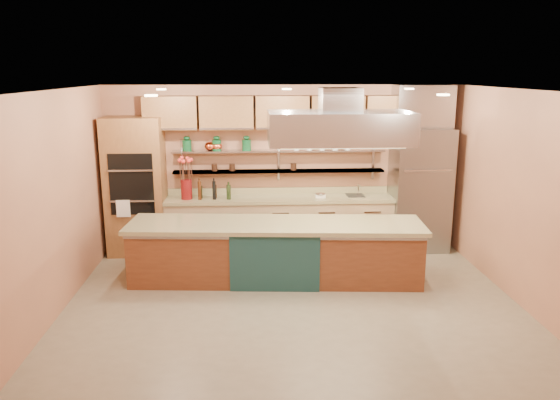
{
  "coord_description": "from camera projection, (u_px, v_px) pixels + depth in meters",
  "views": [
    {
      "loc": [
        -0.55,
        -6.83,
        3.03
      ],
      "look_at": [
        -0.11,
        1.0,
        1.17
      ],
      "focal_mm": 35.0,
      "sensor_mm": 36.0,
      "label": 1
    }
  ],
  "objects": [
    {
      "name": "back_counter",
      "position": [
        280.0,
        223.0,
        9.39
      ],
      "size": [
        3.84,
        0.64,
        0.93
      ],
      "primitive_type": "cube",
      "color": "tan",
      "rests_on": "floor"
    },
    {
      "name": "ceiling",
      "position": [
        293.0,
        90.0,
        6.71
      ],
      "size": [
        6.0,
        5.0,
        0.02
      ],
      "primitive_type": "cube",
      "color": "black",
      "rests_on": "wall_back"
    },
    {
      "name": "ceiling_downlights",
      "position": [
        292.0,
        92.0,
        6.91
      ],
      "size": [
        4.0,
        2.8,
        0.02
      ],
      "primitive_type": "cube",
      "color": "#FFE5A5",
      "rests_on": "ceiling"
    },
    {
      "name": "wall_shelf_upper",
      "position": [
        279.0,
        151.0,
        9.27
      ],
      "size": [
        3.6,
        0.26,
        0.03
      ],
      "primitive_type": "cube",
      "color": "#A4A7AB",
      "rests_on": "wall_back"
    },
    {
      "name": "island",
      "position": [
        276.0,
        251.0,
        8.03
      ],
      "size": [
        4.25,
        1.22,
        0.87
      ],
      "primitive_type": "cube",
      "rotation": [
        0.0,
        0.0,
        -0.08
      ],
      "color": "brown",
      "rests_on": "floor"
    },
    {
      "name": "refrigerator",
      "position": [
        420.0,
        189.0,
        9.33
      ],
      "size": [
        0.95,
        0.72,
        2.1
      ],
      "primitive_type": "cube",
      "color": "gray",
      "rests_on": "floor"
    },
    {
      "name": "upper_cabinets",
      "position": [
        282.0,
        112.0,
        9.07
      ],
      "size": [
        4.6,
        0.36,
        0.55
      ],
      "primitive_type": "cube",
      "color": "#946035",
      "rests_on": "wall_back"
    },
    {
      "name": "wall_back",
      "position": [
        281.0,
        167.0,
        9.47
      ],
      "size": [
        6.0,
        0.04,
        2.8
      ],
      "primitive_type": "cube",
      "color": "#BA7A57",
      "rests_on": "floor"
    },
    {
      "name": "flower_vase",
      "position": [
        187.0,
        189.0,
        9.11
      ],
      "size": [
        0.24,
        0.24,
        0.33
      ],
      "primitive_type": "cylinder",
      "rotation": [
        0.0,
        0.0,
        0.37
      ],
      "color": "maroon",
      "rests_on": "back_counter"
    },
    {
      "name": "wall_front",
      "position": [
        316.0,
        269.0,
        4.61
      ],
      "size": [
        6.0,
        0.04,
        2.8
      ],
      "primitive_type": "cube",
      "color": "#BA7A57",
      "rests_on": "floor"
    },
    {
      "name": "green_canister",
      "position": [
        247.0,
        145.0,
        9.21
      ],
      "size": [
        0.18,
        0.18,
        0.17
      ],
      "primitive_type": "cylinder",
      "rotation": [
        0.0,
        0.0,
        0.3
      ],
      "color": "#0F4924",
      "rests_on": "wall_shelf_upper"
    },
    {
      "name": "wall_right",
      "position": [
        519.0,
        197.0,
        7.2
      ],
      "size": [
        0.04,
        5.0,
        2.8
      ],
      "primitive_type": "cube",
      "color": "#BA7A57",
      "rests_on": "floor"
    },
    {
      "name": "copper_kettle",
      "position": [
        210.0,
        146.0,
        9.18
      ],
      "size": [
        0.21,
        0.21,
        0.15
      ],
      "primitive_type": "ellipsoid",
      "rotation": [
        0.0,
        0.0,
        -0.17
      ],
      "color": "#D95632",
      "rests_on": "wall_shelf_upper"
    },
    {
      "name": "wall_shelf_lower",
      "position": [
        279.0,
        171.0,
        9.35
      ],
      "size": [
        3.6,
        0.26,
        0.03
      ],
      "primitive_type": "cube",
      "color": "#A4A7AB",
      "rests_on": "wall_back"
    },
    {
      "name": "oil_bottle_cluster",
      "position": [
        207.0,
        191.0,
        9.13
      ],
      "size": [
        0.88,
        0.44,
        0.27
      ],
      "primitive_type": "cube",
      "rotation": [
        0.0,
        0.0,
        0.25
      ],
      "color": "black",
      "rests_on": "back_counter"
    },
    {
      "name": "range_hood",
      "position": [
        339.0,
        128.0,
        7.66
      ],
      "size": [
        2.0,
        1.0,
        0.45
      ],
      "primitive_type": "cube",
      "color": "#A4A7AB",
      "rests_on": "ceiling"
    },
    {
      "name": "wall_left",
      "position": [
        56.0,
        203.0,
        6.87
      ],
      "size": [
        0.04,
        5.0,
        2.8
      ],
      "primitive_type": "cube",
      "color": "#BA7A57",
      "rests_on": "floor"
    },
    {
      "name": "bar_faucet",
      "position": [
        358.0,
        190.0,
        9.38
      ],
      "size": [
        0.03,
        0.03,
        0.21
      ],
      "primitive_type": "cylinder",
      "rotation": [
        0.0,
        0.0,
        0.22
      ],
      "color": "silver",
      "rests_on": "back_counter"
    },
    {
      "name": "kitchen_scale",
      "position": [
        320.0,
        195.0,
        9.26
      ],
      "size": [
        0.18,
        0.15,
        0.09
      ],
      "primitive_type": "cube",
      "rotation": [
        0.0,
        0.0,
        -0.14
      ],
      "color": "white",
      "rests_on": "back_counter"
    },
    {
      "name": "floor",
      "position": [
        292.0,
        302.0,
        7.36
      ],
      "size": [
        6.0,
        5.0,
        0.02
      ],
      "primitive_type": "cube",
      "color": "gray",
      "rests_on": "ground"
    },
    {
      "name": "oven_stack",
      "position": [
        136.0,
        186.0,
        9.08
      ],
      "size": [
        0.95,
        0.64,
        2.3
      ],
      "primitive_type": "cube",
      "color": "#946035",
      "rests_on": "floor"
    }
  ]
}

